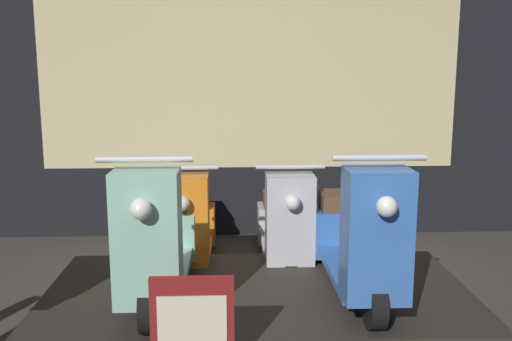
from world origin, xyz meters
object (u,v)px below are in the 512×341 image
Objects in this scene: scooter_display_left at (159,241)px; scooter_backrow_0 at (190,228)px; scooter_display_right at (356,238)px; scooter_backrow_1 at (284,227)px.

scooter_display_left is 1.00× the size of scooter_backrow_0.
scooter_backrow_1 is at bearing 108.13° from scooter_display_right.
scooter_display_left is 1.14m from scooter_backrow_0.
scooter_backrow_1 is (0.89, 1.11, -0.24)m from scooter_display_left.
scooter_display_right is at bearing -44.14° from scooter_backrow_0.
scooter_display_left reaches higher than scooter_backrow_1.
scooter_display_left is at bearing -95.48° from scooter_backrow_0.
scooter_backrow_0 is 0.78m from scooter_backrow_1.
scooter_display_left reaches higher than scooter_backrow_0.
scooter_display_right is at bearing 0.00° from scooter_display_left.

